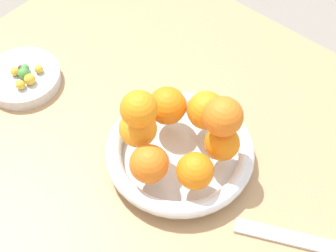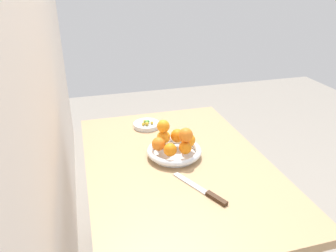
# 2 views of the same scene
# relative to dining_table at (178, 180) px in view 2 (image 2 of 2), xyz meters

# --- Properties ---
(wall_back) EXTENTS (4.00, 0.05, 2.50)m
(wall_back) POSITION_rel_dining_table_xyz_m (0.00, 0.51, 0.60)
(wall_back) COLOR beige
(wall_back) RESTS_ON ground_plane
(dining_table) EXTENTS (1.10, 0.76, 0.74)m
(dining_table) POSITION_rel_dining_table_xyz_m (0.00, 0.00, 0.00)
(dining_table) COLOR tan
(dining_table) RESTS_ON ground_plane
(fruit_bowl) EXTENTS (0.24, 0.24, 0.04)m
(fruit_bowl) POSITION_rel_dining_table_xyz_m (0.06, 0.00, 0.11)
(fruit_bowl) COLOR silver
(fruit_bowl) RESTS_ON dining_table
(candy_dish) EXTENTS (0.14, 0.14, 0.02)m
(candy_dish) POSITION_rel_dining_table_xyz_m (0.38, 0.05, 0.10)
(candy_dish) COLOR silver
(candy_dish) RESTS_ON dining_table
(orange_0) EXTENTS (0.06, 0.06, 0.06)m
(orange_0) POSITION_rel_dining_table_xyz_m (0.11, 0.03, 0.16)
(orange_0) COLOR orange
(orange_0) RESTS_ON fruit_bowl
(orange_1) EXTENTS (0.06, 0.06, 0.06)m
(orange_1) POSITION_rel_dining_table_xyz_m (0.06, 0.07, 0.16)
(orange_1) COLOR orange
(orange_1) RESTS_ON fruit_bowl
(orange_2) EXTENTS (0.06, 0.06, 0.06)m
(orange_2) POSITION_rel_dining_table_xyz_m (0.00, 0.03, 0.16)
(orange_2) COLOR orange
(orange_2) RESTS_ON fruit_bowl
(orange_3) EXTENTS (0.05, 0.05, 0.05)m
(orange_3) POSITION_rel_dining_table_xyz_m (-0.00, -0.03, 0.16)
(orange_3) COLOR orange
(orange_3) RESTS_ON fruit_bowl
(orange_4) EXTENTS (0.06, 0.06, 0.06)m
(orange_4) POSITION_rel_dining_table_xyz_m (0.06, -0.06, 0.16)
(orange_4) COLOR orange
(orange_4) RESTS_ON fruit_bowl
(orange_5) EXTENTS (0.06, 0.06, 0.06)m
(orange_5) POSITION_rel_dining_table_xyz_m (0.11, -0.03, 0.16)
(orange_5) COLOR orange
(orange_5) RESTS_ON fruit_bowl
(orange_6) EXTENTS (0.06, 0.06, 0.06)m
(orange_6) POSITION_rel_dining_table_xyz_m (0.11, 0.04, 0.22)
(orange_6) COLOR orange
(orange_6) RESTS_ON orange_0
(orange_7) EXTENTS (0.06, 0.06, 0.06)m
(orange_7) POSITION_rel_dining_table_xyz_m (0.01, -0.03, 0.21)
(orange_7) COLOR orange
(orange_7) RESTS_ON orange_3
(candy_ball_0) EXTENTS (0.01, 0.01, 0.01)m
(candy_ball_0) POSITION_rel_dining_table_xyz_m (0.38, 0.05, 0.12)
(candy_ball_0) COLOR #472819
(candy_ball_0) RESTS_ON candy_dish
(candy_ball_1) EXTENTS (0.02, 0.02, 0.02)m
(candy_ball_1) POSITION_rel_dining_table_xyz_m (0.38, 0.04, 0.12)
(candy_ball_1) COLOR #4C9947
(candy_ball_1) RESTS_ON candy_dish
(candy_ball_2) EXTENTS (0.02, 0.02, 0.02)m
(candy_ball_2) POSITION_rel_dining_table_xyz_m (0.37, 0.06, 0.12)
(candy_ball_2) COLOR #4C9947
(candy_ball_2) RESTS_ON candy_dish
(candy_ball_3) EXTENTS (0.02, 0.02, 0.02)m
(candy_ball_3) POSITION_rel_dining_table_xyz_m (0.39, 0.06, 0.12)
(candy_ball_3) COLOR gold
(candy_ball_3) RESTS_ON candy_dish
(candy_ball_4) EXTENTS (0.02, 0.02, 0.02)m
(candy_ball_4) POSITION_rel_dining_table_xyz_m (0.35, 0.08, 0.12)
(candy_ball_4) COLOR gold
(candy_ball_4) RESTS_ON candy_dish
(candy_ball_5) EXTENTS (0.02, 0.02, 0.02)m
(candy_ball_5) POSITION_rel_dining_table_xyz_m (0.36, 0.03, 0.12)
(candy_ball_5) COLOR gold
(candy_ball_5) RESTS_ON candy_dish
(candy_ball_6) EXTENTS (0.02, 0.02, 0.02)m
(candy_ball_6) POSITION_rel_dining_table_xyz_m (0.35, 0.06, 0.12)
(candy_ball_6) COLOR gold
(candy_ball_6) RESTS_ON candy_dish
(knife) EXTENTS (0.24, 0.13, 0.01)m
(knife) POSITION_rel_dining_table_xyz_m (-0.22, -0.03, 0.09)
(knife) COLOR #3F2819
(knife) RESTS_ON dining_table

